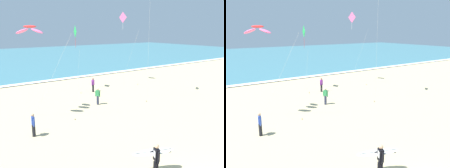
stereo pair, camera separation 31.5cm
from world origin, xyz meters
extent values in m
cube|color=white|center=(0.00, 26.63, 0.09)|extent=(160.00, 1.14, 0.01)
cylinder|color=black|center=(-1.04, 3.15, 0.44)|extent=(0.13, 0.13, 0.88)
cube|color=black|center=(-1.16, 3.11, 1.18)|extent=(0.31, 0.39, 0.60)
cube|color=white|center=(-1.26, 3.15, 1.22)|extent=(0.08, 0.19, 0.32)
sphere|color=tan|center=(-1.16, 3.11, 1.60)|extent=(0.21, 0.21, 0.21)
cylinder|color=black|center=(-1.25, 2.90, 1.14)|extent=(0.09, 0.09, 0.56)
cylinder|color=black|center=(-1.08, 3.33, 1.29)|extent=(0.09, 0.09, 0.26)
cylinder|color=black|center=(-1.10, 3.43, 1.16)|extent=(0.26, 0.17, 0.14)
ellipsoid|color=white|center=(-1.03, 3.45, 1.12)|extent=(2.19, 1.30, 0.11)
cube|color=#333333|center=(-1.03, 3.45, 1.16)|extent=(1.75, 0.71, 0.04)
cube|color=#262628|center=(-0.20, 3.12, 1.05)|extent=(0.12, 0.06, 0.14)
cube|color=pink|center=(10.64, 20.81, 8.32)|extent=(0.18, 1.34, 1.34)
cylinder|color=white|center=(10.64, 20.81, 7.23)|extent=(0.02, 0.02, 0.84)
cylinder|color=silver|center=(10.79, 19.41, 3.46)|extent=(0.32, 2.81, 6.72)
cylinder|color=brown|center=(10.94, 18.01, 0.05)|extent=(0.06, 0.06, 0.10)
cylinder|color=silver|center=(7.58, 12.85, 6.13)|extent=(1.45, 1.45, 12.05)
cylinder|color=brown|center=(6.86, 12.13, 0.05)|extent=(0.06, 0.06, 0.10)
cube|color=green|center=(3.62, 20.40, 6.61)|extent=(0.35, 1.27, 1.30)
cylinder|color=red|center=(3.62, 20.40, 5.38)|extent=(0.02, 0.02, 1.15)
cylinder|color=silver|center=(3.39, 19.49, 2.46)|extent=(0.48, 1.84, 4.71)
cylinder|color=brown|center=(3.15, 18.58, 0.05)|extent=(0.06, 0.06, 0.10)
ellipsoid|color=pink|center=(-2.30, 15.34, 6.74)|extent=(1.07, 1.21, 0.54)
ellipsoid|color=red|center=(-3.03, 14.82, 7.07)|extent=(1.06, 1.21, 0.20)
ellipsoid|color=pink|center=(-3.77, 14.30, 6.74)|extent=(1.07, 1.21, 0.54)
cylinder|color=silver|center=(-2.00, 13.36, 3.37)|extent=(2.09, 2.93, 6.54)
cylinder|color=brown|center=(-0.96, 11.91, 0.05)|extent=(0.06, 0.06, 0.10)
cylinder|color=black|center=(4.56, 18.33, 0.42)|extent=(0.22, 0.22, 0.84)
cube|color=purple|center=(4.56, 18.33, 1.11)|extent=(0.36, 0.29, 0.54)
sphere|color=#A87A59|center=(4.56, 18.33, 1.49)|extent=(0.20, 0.20, 0.20)
cylinder|color=purple|center=(4.36, 18.25, 1.01)|extent=(0.08, 0.08, 0.50)
cylinder|color=purple|center=(4.75, 18.41, 1.01)|extent=(0.08, 0.08, 0.50)
cylinder|color=#2D334C|center=(2.54, 14.15, 0.42)|extent=(0.22, 0.22, 0.84)
cube|color=#339351|center=(2.54, 14.15, 1.11)|extent=(0.33, 0.37, 0.54)
sphere|color=beige|center=(2.54, 14.15, 1.49)|extent=(0.20, 0.20, 0.20)
cylinder|color=#339351|center=(2.66, 13.97, 1.01)|extent=(0.08, 0.08, 0.50)
cylinder|color=#339351|center=(2.42, 14.32, 1.01)|extent=(0.08, 0.08, 0.50)
cylinder|color=black|center=(-4.47, 10.87, 0.42)|extent=(0.22, 0.22, 0.84)
cube|color=#3351B7|center=(-4.47, 10.87, 1.11)|extent=(0.22, 0.34, 0.54)
sphere|color=tan|center=(-4.47, 10.87, 1.49)|extent=(0.20, 0.20, 0.20)
cylinder|color=#3351B7|center=(-4.45, 11.08, 1.01)|extent=(0.08, 0.08, 0.50)
cylinder|color=#3351B7|center=(-4.50, 10.66, 1.01)|extent=(0.08, 0.08, 0.50)
camera|label=1|loc=(-8.68, -3.83, 6.90)|focal=38.03mm
camera|label=2|loc=(-8.43, -4.01, 6.90)|focal=38.03mm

